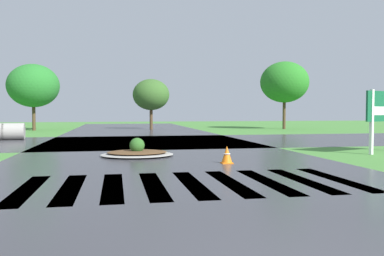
% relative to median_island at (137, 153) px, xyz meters
% --- Properties ---
extents(asphalt_roadway, '(11.00, 80.00, 0.01)m').
position_rel_median_island_xyz_m(asphalt_roadway, '(0.95, -1.79, -0.13)').
color(asphalt_roadway, '#35353A').
rests_on(asphalt_roadway, ground).
extents(asphalt_cross_road, '(90.00, 9.90, 0.01)m').
position_rel_median_island_xyz_m(asphalt_cross_road, '(0.95, 7.02, -0.13)').
color(asphalt_cross_road, '#35353A').
rests_on(asphalt_cross_road, ground).
extents(crosswalk_stripes, '(7.65, 3.55, 0.01)m').
position_rel_median_island_xyz_m(crosswalk_stripes, '(0.95, -6.01, -0.13)').
color(crosswalk_stripes, white).
rests_on(crosswalk_stripes, ground).
extents(median_island, '(2.70, 2.32, 0.68)m').
position_rel_median_island_xyz_m(median_island, '(0.00, 0.00, 0.00)').
color(median_island, '#9E9B93').
rests_on(median_island, ground).
extents(traffic_cone, '(0.36, 0.36, 0.57)m').
position_rel_median_island_xyz_m(traffic_cone, '(2.71, -2.66, 0.14)').
color(traffic_cone, orange).
rests_on(traffic_cone, ground).
extents(background_treeline, '(37.13, 5.73, 6.22)m').
position_rel_median_island_xyz_m(background_treeline, '(-0.09, 20.72, 3.77)').
color(background_treeline, '#4C3823').
rests_on(background_treeline, ground).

